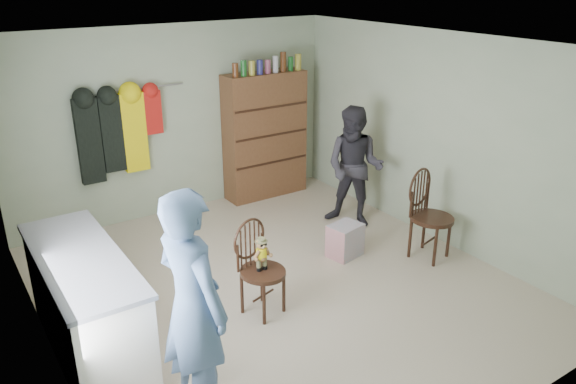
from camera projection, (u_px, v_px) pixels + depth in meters
ground_plane at (279, 285)px, 5.96m from camera, size 5.00×5.00×0.00m
room_walls at (250, 131)px, 5.79m from camera, size 5.00×5.00×5.00m
counter at (87, 304)px, 4.78m from camera, size 0.64×1.86×0.94m
chair_front at (259, 262)px, 5.34m from camera, size 0.52×0.52×0.95m
chair_far at (427, 211)px, 6.39m from camera, size 0.57×0.57×1.05m
striped_bag at (345, 240)px, 6.52m from camera, size 0.42×0.36×0.39m
person_left at (193, 306)px, 3.99m from camera, size 0.56×0.74×1.81m
person_right at (355, 167)px, 7.12m from camera, size 0.92×0.96×1.57m
dresser at (265, 135)px, 8.04m from camera, size 1.20×0.39×2.07m
coat_rack at (117, 133)px, 6.91m from camera, size 1.42×0.12×1.09m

